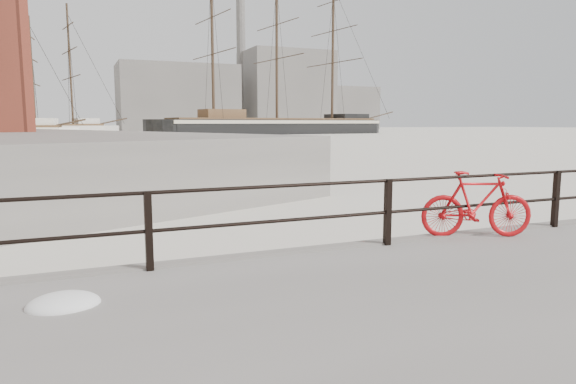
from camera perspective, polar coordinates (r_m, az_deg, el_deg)
name	(u,v)px	position (r m, az deg, el deg)	size (l,w,h in m)	color
ground	(545,244)	(10.44, 26.68, -5.20)	(400.00, 400.00, 0.00)	white
guardrail	(556,199)	(10.20, 27.61, -0.69)	(28.00, 0.10, 1.00)	black
bicycle	(477,204)	(8.76, 20.24, -1.29)	(1.78, 0.27, 1.07)	#BC0C11
barque_black	(277,134)	(98.69, -1.23, 6.45)	(57.03, 18.66, 32.48)	black
schooner_mid	(27,136)	(91.70, -27.02, 5.52)	(31.01, 13.12, 22.12)	beige
industrial_west	(177,98)	(149.34, -12.18, 10.17)	(32.00, 18.00, 18.00)	gray
industrial_mid	(286,91)	(164.36, -0.24, 11.15)	(26.00, 20.00, 24.00)	gray
industrial_east	(342,108)	(178.61, 6.06, 9.22)	(20.00, 16.00, 14.00)	gray
smokestack	(241,58)	(165.49, -5.23, 14.57)	(2.80, 2.80, 44.00)	gray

